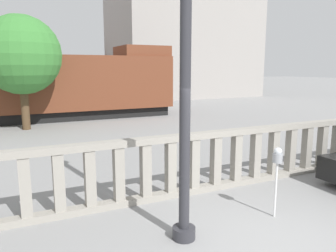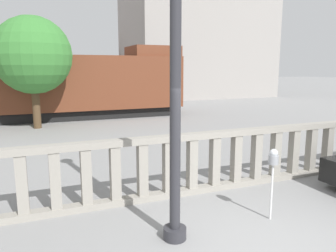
% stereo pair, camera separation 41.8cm
% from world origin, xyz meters
% --- Properties ---
extents(ground_plane, '(160.00, 160.00, 0.00)m').
position_xyz_m(ground_plane, '(0.00, 0.00, 0.00)').
color(ground_plane, gray).
extents(balustrade, '(15.75, 0.24, 1.39)m').
position_xyz_m(balustrade, '(-0.00, 2.58, 0.70)').
color(balustrade, gray).
rests_on(balustrade, ground).
extents(lamppost, '(0.39, 0.39, 5.59)m').
position_xyz_m(lamppost, '(-1.15, 0.89, 2.95)').
color(lamppost, '#2D2D33').
rests_on(lamppost, ground).
extents(parking_meter, '(0.18, 0.18, 1.36)m').
position_xyz_m(parking_meter, '(0.80, 0.87, 1.10)').
color(parking_meter, silver).
rests_on(parking_meter, ground).
extents(train_near, '(18.30, 3.01, 4.07)m').
position_xyz_m(train_near, '(-4.02, 15.27, 1.83)').
color(train_near, black).
rests_on(train_near, ground).
extents(train_far, '(18.10, 2.84, 4.59)m').
position_xyz_m(train_far, '(1.50, 31.11, 2.10)').
color(train_far, black).
rests_on(train_far, ground).
extents(building_block, '(13.53, 8.79, 14.04)m').
position_xyz_m(building_block, '(12.04, 26.21, 7.02)').
color(building_block, gray).
rests_on(building_block, ground).
extents(tree_left, '(3.52, 3.52, 5.14)m').
position_xyz_m(tree_left, '(-3.12, 12.67, 3.36)').
color(tree_left, '#4C3823').
rests_on(tree_left, ground).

